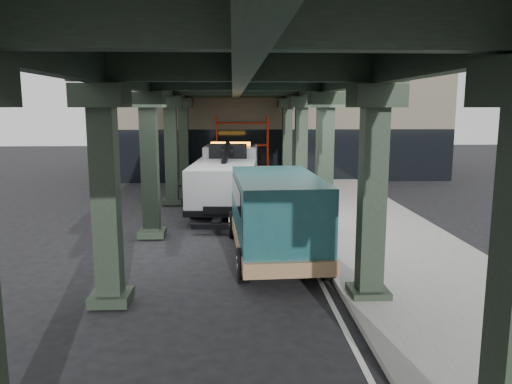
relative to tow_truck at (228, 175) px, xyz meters
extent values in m
plane|color=black|center=(0.81, -7.56, -1.45)|extent=(90.00, 90.00, 0.00)
cube|color=gray|center=(5.31, -5.56, -1.37)|extent=(5.00, 40.00, 0.15)
cube|color=silver|center=(2.51, -5.56, -1.44)|extent=(0.12, 38.00, 0.01)
cube|color=black|center=(3.41, -11.56, 1.05)|extent=(0.55, 0.55, 5.00)
cube|color=black|center=(3.41, -11.56, 3.30)|extent=(1.10, 1.10, 0.50)
cube|color=black|center=(3.41, -11.56, -1.27)|extent=(0.90, 0.90, 0.24)
cube|color=black|center=(3.41, -5.56, 1.05)|extent=(0.55, 0.55, 5.00)
cube|color=black|center=(3.41, -5.56, 3.30)|extent=(1.10, 1.10, 0.50)
cube|color=black|center=(3.41, -5.56, -1.27)|extent=(0.90, 0.90, 0.24)
cube|color=black|center=(3.41, 0.44, 1.05)|extent=(0.55, 0.55, 5.00)
cube|color=black|center=(3.41, 0.44, 3.30)|extent=(1.10, 1.10, 0.50)
cube|color=black|center=(3.41, 0.44, -1.27)|extent=(0.90, 0.90, 0.24)
cube|color=black|center=(3.41, 6.44, 1.05)|extent=(0.55, 0.55, 5.00)
cube|color=black|center=(3.41, 6.44, 3.30)|extent=(1.10, 1.10, 0.50)
cube|color=black|center=(3.41, 6.44, -1.27)|extent=(0.90, 0.90, 0.24)
cube|color=black|center=(-2.59, -11.56, 1.05)|extent=(0.55, 0.55, 5.00)
cube|color=black|center=(-2.59, -11.56, 3.30)|extent=(1.10, 1.10, 0.50)
cube|color=black|center=(-2.59, -11.56, -1.27)|extent=(0.90, 0.90, 0.24)
cube|color=black|center=(-2.59, -5.56, 1.05)|extent=(0.55, 0.55, 5.00)
cube|color=black|center=(-2.59, -5.56, 3.30)|extent=(1.10, 1.10, 0.50)
cube|color=black|center=(-2.59, -5.56, -1.27)|extent=(0.90, 0.90, 0.24)
cube|color=black|center=(-2.59, 0.44, 1.05)|extent=(0.55, 0.55, 5.00)
cube|color=black|center=(-2.59, 0.44, 3.30)|extent=(1.10, 1.10, 0.50)
cube|color=black|center=(-2.59, 0.44, -1.27)|extent=(0.90, 0.90, 0.24)
cube|color=black|center=(-2.59, 6.44, 1.05)|extent=(0.55, 0.55, 5.00)
cube|color=black|center=(-2.59, 6.44, 3.30)|extent=(1.10, 1.10, 0.50)
cube|color=black|center=(-2.59, 6.44, -1.27)|extent=(0.90, 0.90, 0.24)
cube|color=black|center=(3.41, -5.56, 4.10)|extent=(0.35, 32.00, 1.10)
cube|color=black|center=(-2.59, -5.56, 4.10)|extent=(0.35, 32.00, 1.10)
cube|color=black|center=(0.41, -5.56, 4.10)|extent=(0.35, 32.00, 1.10)
cube|color=black|center=(0.41, -5.56, 4.80)|extent=(7.40, 32.00, 0.30)
cube|color=#C6B793|center=(2.81, 12.44, 2.55)|extent=(22.00, 10.00, 8.00)
cylinder|color=red|center=(-0.69, 7.34, 0.55)|extent=(0.08, 0.08, 4.00)
cylinder|color=red|center=(-0.69, 6.54, 0.55)|extent=(0.08, 0.08, 4.00)
cylinder|color=red|center=(2.31, 7.34, 0.55)|extent=(0.08, 0.08, 4.00)
cylinder|color=red|center=(2.31, 6.54, 0.55)|extent=(0.08, 0.08, 4.00)
cylinder|color=red|center=(0.81, 7.34, -0.45)|extent=(3.00, 0.08, 0.08)
cylinder|color=red|center=(0.81, 7.34, 0.85)|extent=(3.00, 0.08, 0.08)
cylinder|color=red|center=(0.81, 7.34, 2.15)|extent=(3.00, 0.08, 0.08)
cube|color=black|center=(-0.04, -0.56, -0.70)|extent=(1.66, 8.10, 0.27)
cube|color=white|center=(0.16, 2.17, 0.21)|extent=(2.70, 2.75, 1.93)
cube|color=white|center=(0.24, 3.29, -0.32)|extent=(2.57, 0.93, 0.96)
cube|color=black|center=(0.18, 2.44, 0.75)|extent=(2.45, 1.56, 0.91)
cube|color=white|center=(-0.13, -1.79, 0.00)|extent=(2.96, 5.53, 1.50)
cube|color=orange|center=(0.15, 1.96, 1.29)|extent=(1.95, 0.44, 0.17)
cube|color=black|center=(0.03, 0.35, 1.07)|extent=(1.76, 0.77, 0.64)
cylinder|color=black|center=(-0.12, -1.57, 0.80)|extent=(0.53, 3.76, 1.44)
cube|color=black|center=(-0.34, -4.51, -1.07)|extent=(0.43, 1.52, 0.19)
cube|color=black|center=(-0.39, -5.26, -1.13)|extent=(1.73, 0.39, 0.19)
cylinder|color=black|center=(-0.99, 2.58, -0.86)|extent=(0.46, 1.20, 1.18)
cylinder|color=silver|center=(-0.99, 2.58, -0.86)|extent=(0.46, 0.68, 0.65)
cylinder|color=black|center=(1.36, 2.40, -0.86)|extent=(0.46, 1.20, 1.18)
cylinder|color=silver|center=(1.36, 2.40, -0.86)|extent=(0.46, 0.68, 0.65)
cylinder|color=black|center=(-1.25, -0.95, -0.86)|extent=(0.46, 1.20, 1.18)
cylinder|color=silver|center=(-1.25, -0.95, -0.86)|extent=(0.46, 0.68, 0.65)
cylinder|color=black|center=(1.10, -1.12, -0.86)|extent=(0.46, 1.20, 1.18)
cylinder|color=silver|center=(1.10, -1.12, -0.86)|extent=(0.46, 0.68, 0.65)
cylinder|color=black|center=(-1.36, -2.34, -0.86)|extent=(0.46, 1.20, 1.18)
cylinder|color=silver|center=(-1.36, -2.34, -0.86)|extent=(0.46, 0.68, 0.65)
cylinder|color=black|center=(1.00, -2.51, -0.86)|extent=(0.46, 1.20, 1.18)
cylinder|color=silver|center=(1.00, -2.51, -0.86)|extent=(0.46, 0.68, 0.65)
cube|color=#123F43|center=(1.36, -5.47, -0.40)|extent=(2.32, 1.33, 0.99)
cube|color=#123F43|center=(1.51, -8.50, 0.04)|extent=(2.57, 5.08, 2.15)
cube|color=#906C49|center=(1.49, -8.06, -0.84)|extent=(2.67, 6.29, 0.39)
cube|color=black|center=(1.38, -5.91, 0.48)|extent=(2.17, 0.58, 0.92)
cube|color=black|center=(1.50, -8.17, 0.59)|extent=(2.55, 4.09, 0.61)
cube|color=silver|center=(1.33, -4.88, -0.84)|extent=(2.21, 0.24, 0.33)
cylinder|color=black|center=(0.26, -5.58, -0.98)|extent=(0.36, 0.94, 0.93)
cylinder|color=silver|center=(0.26, -5.58, -0.98)|extent=(0.38, 0.53, 0.51)
cylinder|color=black|center=(2.46, -5.47, -0.98)|extent=(0.36, 0.94, 0.93)
cylinder|color=silver|center=(2.46, -5.47, -0.98)|extent=(0.38, 0.53, 0.51)
cylinder|color=black|center=(0.50, -10.21, -0.98)|extent=(0.36, 0.94, 0.93)
cylinder|color=silver|center=(0.50, -10.21, -0.98)|extent=(0.38, 0.53, 0.51)
cylinder|color=black|center=(2.70, -10.09, -0.98)|extent=(0.36, 0.94, 0.93)
cylinder|color=silver|center=(2.70, -10.09, -0.98)|extent=(0.38, 0.53, 0.51)
camera|label=1|loc=(0.24, -22.62, 3.05)|focal=35.00mm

